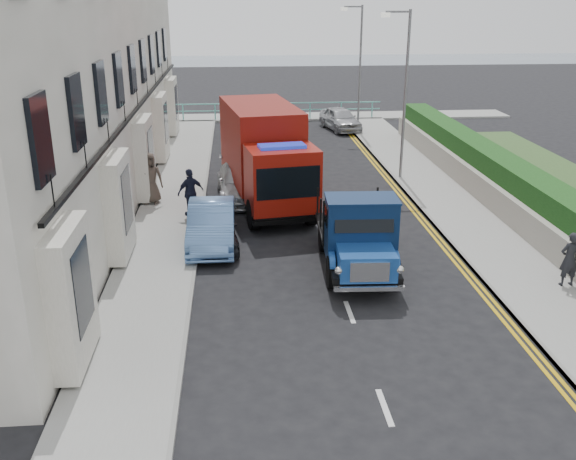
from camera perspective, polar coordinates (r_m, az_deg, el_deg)
The scene contains 20 objects.
ground at distance 14.75m, azimuth 6.84°, elevation -10.86°, with size 120.00×120.00×0.00m, color black.
pavement_west at distance 22.76m, azimuth -10.63°, elevation 0.62°, with size 2.40×38.00×0.12m, color gray.
pavement_east at distance 24.02m, azimuth 15.13°, elevation 1.31°, with size 2.60×38.00×0.12m, color gray.
promenade at distance 42.11m, azimuth -0.91°, elevation 10.01°, with size 30.00×2.50×0.12m, color gray.
sea_plane at distance 72.78m, azimuth -2.61°, elevation 14.32°, with size 120.00×120.00×0.00m, color slate.
terrace_west at distance 26.21m, azimuth -20.64°, elevation 18.17°, with size 6.31×30.20×14.25m.
garden_east at distance 24.48m, azimuth 19.53°, elevation 3.25°, with size 1.45×28.00×1.75m.
seafront_railing at distance 41.23m, azimuth -0.84°, elevation 10.53°, with size 13.00×0.08×1.11m.
lamp_mid at distance 27.47m, azimuth 10.17°, elevation 12.49°, with size 1.23×0.18×7.00m.
lamp_far at distance 37.16m, azimuth 6.25°, elevation 14.65°, with size 1.23×0.18×7.00m.
bedford_lorry at distance 18.13m, azimuth 6.37°, elevation -0.90°, with size 2.18×5.02×2.33m.
red_lorry at distance 24.24m, azimuth -2.07°, elevation 6.83°, with size 3.43×7.26×3.65m.
parked_car_front at distance 20.49m, azimuth -6.74°, elevation 0.29°, with size 1.48×3.67×1.25m, color black.
parked_car_mid at distance 20.55m, azimuth -6.81°, elevation 0.51°, with size 1.44×4.13×1.36m, color #5F8CCC.
parked_car_rear at distance 25.31m, azimuth -4.21°, elevation 4.31°, with size 1.79×4.40×1.28m, color #AFB0B5.
seafront_car_left at distance 36.24m, azimuth -1.53°, elevation 9.44°, with size 2.50×5.42×1.51m, color black.
seafront_car_right at distance 38.34m, azimuth 4.67°, elevation 9.83°, with size 1.55×3.86×1.32m, color #A9A9AD.
pedestrian_east_near at distance 18.82m, azimuth 23.74°, elevation -2.38°, with size 0.56×0.37×1.53m, color black.
pedestrian_west_near at distance 22.99m, azimuth -8.65°, elevation 3.34°, with size 1.00×0.41×1.70m, color black.
pedestrian_west_far at distance 24.61m, azimuth -12.17°, elevation 4.53°, with size 0.95×0.62×1.94m, color #473C33.
Camera 1 is at (-2.75, -12.33, 7.60)m, focal length 40.00 mm.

